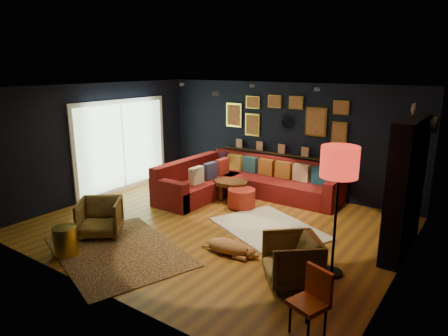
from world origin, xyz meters
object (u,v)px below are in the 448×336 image
Objects in this scene: coffee_table at (231,185)px; dog at (228,244)px; pouf at (242,198)px; sectional at (240,182)px; armchair_left at (100,216)px; gold_stool at (66,241)px; floor_lamp at (339,167)px; orange_chair at (313,296)px; armchair_right at (292,257)px.

coffee_table reaches higher than dog.
coffee_table reaches higher than pouf.
coffee_table is (0.01, -0.42, 0.05)m from sectional.
armchair_left is 1.55× the size of gold_stool.
coffee_table is 3.80m from floor_lamp.
armchair_left is 4.22m from orange_chair.
pouf reaches higher than dog.
gold_stool is at bearing -117.22° from armchair_left.
floor_lamp reaches higher than armchair_right.
sectional is 3.90m from armchair_right.
sectional reaches higher than gold_stool.
armchair_left is 0.94× the size of orange_chair.
floor_lamp reaches higher than armchair_left.
gold_stool reaches higher than dog.
armchair_right reaches higher than gold_stool.
armchair_left is at bearing 102.34° from gold_stool.
dog is (0.99, -1.96, -0.04)m from pouf.
floor_lamp is at bearing -24.63° from armchair_left.
floor_lamp is at bearing -31.40° from coffee_table.
armchair_right reaches higher than pouf.
dog is at bearing 35.65° from gold_stool.
armchair_left reaches higher than pouf.
armchair_right is at bearing -44.25° from pouf.
sectional is 4.55× the size of armchair_right.
floor_lamp reaches higher than pouf.
pouf is 2.20m from dog.
floor_lamp is (-0.28, 1.42, 1.17)m from orange_chair.
sectional reaches higher than armchair_left.
armchair_right is 3.60m from gold_stool.
dog is at bearing 169.81° from orange_chair.
armchair_left is at bearing -116.36° from pouf.
sectional is 4.34× the size of orange_chair.
armchair_left is at bearing -104.21° from sectional.
orange_chair is (3.34, -3.29, 0.09)m from coffee_table.
armchair_left is 0.99× the size of armchair_right.
coffee_table is at bearing 34.05° from armchair_left.
gold_stool is (-0.66, -4.16, -0.08)m from sectional.
coffee_table is at bearing -88.02° from sectional.
gold_stool reaches higher than coffee_table.
coffee_table is at bearing 119.16° from dog.
pouf is at bearing 148.24° from floor_lamp.
floor_lamp is (3.08, -2.29, 1.30)m from sectional.
gold_stool is 2.62m from dog.
gold_stool is 4.05m from orange_chair.
gold_stool is at bearing -154.13° from orange_chair.
sectional is 3.33× the size of dog.
dog is (1.45, -2.22, -0.20)m from coffee_table.
pouf is 4.19m from orange_chair.
orange_chair is (2.88, -3.04, 0.24)m from pouf.
orange_chair is (3.36, -3.71, 0.14)m from sectional.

